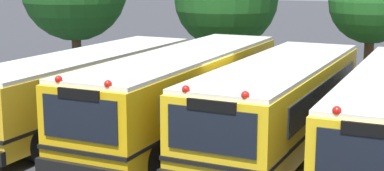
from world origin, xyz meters
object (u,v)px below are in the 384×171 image
Objects in this scene: school_bus_0 at (88,85)px; school_bus_2 at (280,101)px; tree_2 at (369,1)px; school_bus_1 at (184,90)px.

school_bus_0 is 1.06× the size of school_bus_2.
tree_2 is at bearing -131.27° from school_bus_0.
school_bus_1 is 9.49m from tree_2.
school_bus_2 is at bearing 177.34° from school_bus_1.
school_bus_1 reaches higher than school_bus_2.
tree_2 is (1.28, 8.22, 2.46)m from school_bus_2.
school_bus_2 is at bearing -177.23° from school_bus_0.
school_bus_0 is 11.68m from tree_2.
school_bus_1 is (3.35, 0.31, 0.09)m from school_bus_0.
tree_2 reaches higher than school_bus_2.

